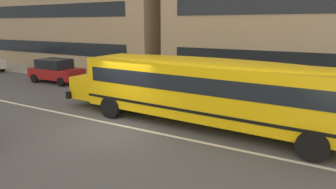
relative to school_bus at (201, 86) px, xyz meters
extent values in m
plane|color=#4C4C4F|center=(-2.85, -1.66, -1.63)|extent=(400.00, 400.00, 0.00)
cube|color=gray|center=(-2.85, 5.98, -1.62)|extent=(120.00, 3.00, 0.01)
cube|color=silver|center=(-2.85, -1.66, -1.63)|extent=(110.00, 0.16, 0.01)
cube|color=yellow|center=(0.24, -0.01, -0.11)|extent=(10.56, 2.77, 2.10)
cube|color=yellow|center=(-5.76, 0.22, -0.63)|extent=(1.60, 2.06, 1.05)
cube|color=black|center=(-6.52, 0.25, -0.98)|extent=(0.28, 2.39, 0.34)
cube|color=black|center=(0.24, -0.01, 0.27)|extent=(9.94, 2.79, 0.61)
cube|color=black|center=(0.24, -0.01, -0.73)|extent=(10.58, 2.81, 0.11)
ellipsoid|color=yellow|center=(0.24, -0.01, 0.94)|extent=(10.14, 2.57, 0.34)
cylinder|color=red|center=(-3.06, 1.48, -0.21)|extent=(0.43, 0.43, 0.03)
cylinder|color=black|center=(-3.79, -1.05, -1.15)|extent=(0.96, 0.30, 0.95)
cylinder|color=black|center=(-3.70, 1.33, -1.15)|extent=(0.96, 0.30, 0.95)
cylinder|color=black|center=(4.17, -1.35, -1.15)|extent=(0.96, 0.30, 0.95)
cylinder|color=black|center=(4.26, 1.03, -1.15)|extent=(0.96, 0.30, 0.95)
cylinder|color=black|center=(-20.22, 4.24, -1.33)|extent=(0.60, 0.18, 0.60)
cube|color=maroon|center=(-12.19, 3.26, -0.98)|extent=(3.93, 1.76, 0.70)
cube|color=black|center=(-12.34, 3.25, -0.31)|extent=(2.22, 1.60, 0.64)
cylinder|color=black|center=(-10.91, 4.13, -1.33)|extent=(0.60, 0.19, 0.60)
cylinder|color=black|center=(-10.88, 2.43, -1.33)|extent=(0.60, 0.19, 0.60)
cylinder|color=black|center=(-13.51, 4.08, -1.33)|extent=(0.60, 0.19, 0.60)
cylinder|color=black|center=(-13.48, 2.38, -1.33)|extent=(0.60, 0.19, 0.60)
cube|color=tan|center=(-17.82, 12.53, 4.77)|extent=(20.58, 10.09, 12.80)
cube|color=black|center=(-17.82, 7.46, 0.29)|extent=(17.28, 0.04, 1.10)
cube|color=black|center=(-17.82, 7.46, 3.49)|extent=(17.28, 0.04, 1.10)
cube|color=black|center=(2.05, 7.46, 0.29)|extent=(13.74, 0.04, 1.10)
cube|color=black|center=(2.05, 7.46, 3.49)|extent=(13.74, 0.04, 1.10)
camera|label=1|loc=(4.09, -10.30, 2.42)|focal=30.19mm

